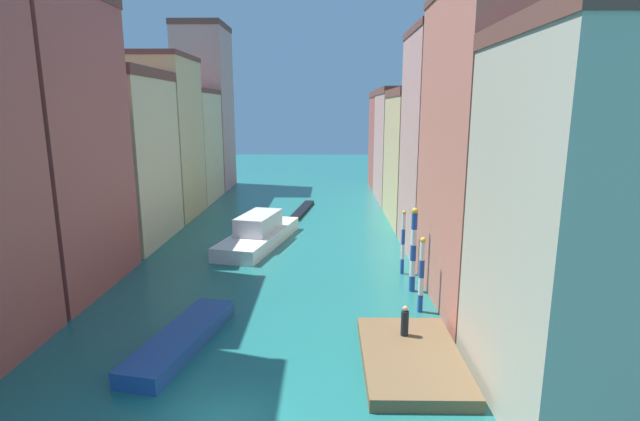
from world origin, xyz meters
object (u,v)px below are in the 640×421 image
object	(u,v)px
gondola_black	(302,210)
motorboat_0	(182,339)
person_on_dock	(405,322)
mooring_pole_0	(421,274)
mooring_pole_1	(413,249)
vaporetto_white	(259,233)
mooring_pole_2	(403,242)
waterfront_dock	(411,358)

from	to	relation	value
gondola_black	motorboat_0	world-z (taller)	motorboat_0
person_on_dock	mooring_pole_0	bearing A→B (deg)	69.20
person_on_dock	gondola_black	world-z (taller)	person_on_dock
mooring_pole_1	vaporetto_white	bearing A→B (deg)	136.43
mooring_pole_0	vaporetto_white	world-z (taller)	mooring_pole_0
person_on_dock	mooring_pole_1	distance (m)	7.32
person_on_dock	vaporetto_white	distance (m)	19.60
mooring_pole_0	mooring_pole_2	world-z (taller)	mooring_pole_2
mooring_pole_0	mooring_pole_1	size ratio (longest dim) A/B	0.81
mooring_pole_1	vaporetto_white	xyz separation A→B (m)	(-10.81, 10.28, -1.75)
waterfront_dock	vaporetto_white	xyz separation A→B (m)	(-9.29, 18.91, 0.64)
gondola_black	motorboat_0	distance (m)	30.47
vaporetto_white	mooring_pole_2	bearing A→B (deg)	-33.74
person_on_dock	mooring_pole_1	bearing A→B (deg)	77.35
mooring_pole_0	mooring_pole_1	xyz separation A→B (m)	(0.08, 3.08, 0.50)
waterfront_dock	mooring_pole_0	size ratio (longest dim) A/B	1.67
mooring_pole_2	vaporetto_white	world-z (taller)	mooring_pole_2
mooring_pole_2	vaporetto_white	size ratio (longest dim) A/B	0.37
waterfront_dock	motorboat_0	world-z (taller)	motorboat_0
person_on_dock	mooring_pole_2	size ratio (longest dim) A/B	0.33
waterfront_dock	mooring_pole_2	bearing A→B (deg)	83.21
waterfront_dock	mooring_pole_1	bearing A→B (deg)	79.99
vaporetto_white	gondola_black	distance (m)	13.05
waterfront_dock	mooring_pole_2	xyz separation A→B (m)	(1.40, 11.77, 1.95)
mooring_pole_1	motorboat_0	size ratio (longest dim) A/B	0.64
gondola_black	person_on_dock	bearing A→B (deg)	-78.10
mooring_pole_1	gondola_black	world-z (taller)	mooring_pole_1
mooring_pole_1	mooring_pole_0	bearing A→B (deg)	-91.55
mooring_pole_2	motorboat_0	xyz separation A→B (m)	(-11.91, -10.35, -1.85)
person_on_dock	motorboat_0	distance (m)	10.50
gondola_black	motorboat_0	size ratio (longest dim) A/B	1.14
mooring_pole_0	vaporetto_white	distance (m)	17.18
mooring_pole_0	waterfront_dock	bearing A→B (deg)	-104.56
mooring_pole_0	gondola_black	xyz separation A→B (m)	(-7.81, 26.06, -2.00)
gondola_black	motorboat_0	xyz separation A→B (m)	(-4.14, -30.19, 0.21)
person_on_dock	vaporetto_white	bearing A→B (deg)	118.13
gondola_black	mooring_pole_2	bearing A→B (deg)	-68.62
mooring_pole_0	mooring_pole_1	distance (m)	3.13
waterfront_dock	vaporetto_white	world-z (taller)	vaporetto_white
waterfront_dock	motorboat_0	size ratio (longest dim) A/B	0.87
person_on_dock	waterfront_dock	bearing A→B (deg)	-88.34
gondola_black	vaporetto_white	bearing A→B (deg)	-102.95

